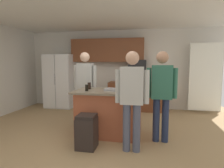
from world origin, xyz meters
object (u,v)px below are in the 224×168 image
refrigerator (60,81)px  trash_bin (87,132)px  glass_stout_tall (87,88)px  glass_dark_ale (89,86)px  person_guest_right (85,83)px  person_guest_left (132,95)px  microwave_over_range (137,65)px  kitchen_island (109,112)px  person_guest_by_door (162,90)px  glass_short_whisky (125,86)px  serving_tray (116,90)px  mug_blue_stoneware (130,88)px

refrigerator → trash_bin: (1.91, -2.91, -0.60)m
glass_stout_tall → glass_dark_ale: bearing=98.7°
person_guest_right → person_guest_left: (1.26, -1.27, -0.04)m
microwave_over_range → glass_stout_tall: size_ratio=4.18×
kitchen_island → person_guest_right: bearing=141.2°
person_guest_by_door → glass_short_whisky: bearing=-20.6°
glass_dark_ale → microwave_over_range: bearing=66.9°
microwave_over_range → glass_dark_ale: size_ratio=3.90×
refrigerator → glass_short_whisky: bearing=-38.0°
serving_tray → person_guest_by_door: bearing=-11.6°
kitchen_island → serving_tray: size_ratio=3.27×
microwave_over_range → glass_dark_ale: microwave_over_range is taller
mug_blue_stoneware → serving_tray: (-0.29, -0.05, -0.02)m
microwave_over_range → person_guest_right: (-1.15, -1.72, -0.42)m
person_guest_left → serving_tray: 0.81m
glass_short_whisky → mug_blue_stoneware: bearing=-56.4°
glass_short_whisky → mug_blue_stoneware: size_ratio=1.08×
person_guest_left → refrigerator: bearing=5.4°
glass_stout_tall → glass_dark_ale: (-0.05, 0.32, 0.00)m
person_guest_by_door → microwave_over_range: bearing=-67.0°
person_guest_by_door → trash_bin: 1.58m
mug_blue_stoneware → glass_dark_ale: (-0.91, 0.09, 0.03)m
person_guest_by_door → glass_stout_tall: (-1.48, 0.01, 0.01)m
person_guest_left → microwave_over_range: bearing=-35.9°
kitchen_island → glass_short_whisky: bearing=40.7°
refrigerator → person_guest_left: refrigerator is taller
person_guest_left → glass_short_whisky: 0.97m
microwave_over_range → person_guest_left: (0.10, -2.99, -0.46)m
glass_dark_ale → kitchen_island: bearing=-18.5°
refrigerator → glass_dark_ale: (1.69, -2.02, 0.12)m
serving_tray → person_guest_left: bearing=-60.5°
trash_bin → person_guest_right: bearing=109.6°
person_guest_right → glass_short_whisky: (1.02, -0.32, -0.02)m
serving_tray → trash_bin: (-0.39, -0.74, -0.66)m
person_guest_by_door → serving_tray: person_guest_by_door is taller
person_guest_left → glass_short_whisky: (-0.23, 0.94, 0.03)m
person_guest_by_door → glass_stout_tall: 1.48m
refrigerator → kitchen_island: size_ratio=1.25×
person_guest_right → serving_tray: person_guest_right is taller
person_guest_by_door → trash_bin: person_guest_by_door is taller
glass_stout_tall → glass_short_whisky: bearing=29.6°
refrigerator → microwave_over_range: 2.66m
kitchen_island → glass_dark_ale: (-0.49, 0.16, 0.54)m
person_guest_right → mug_blue_stoneware: size_ratio=13.45×
microwave_over_range → glass_dark_ale: (-0.91, -2.14, -0.43)m
person_guest_by_door → glass_dark_ale: person_guest_by_door is taller
microwave_over_range → glass_stout_tall: 2.65m
person_guest_by_door → serving_tray: bearing=-2.6°
refrigerator → glass_stout_tall: refrigerator is taller
person_guest_left → mug_blue_stoneware: person_guest_left is taller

